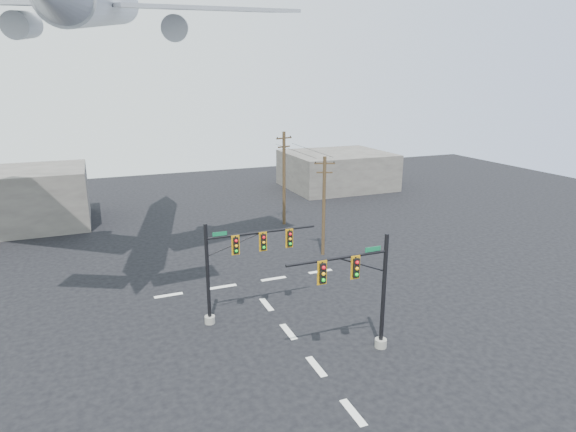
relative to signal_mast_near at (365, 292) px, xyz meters
name	(u,v)px	position (x,y,z in m)	size (l,w,h in m)	color
ground	(316,367)	(-3.02, -0.37, -3.65)	(120.00, 120.00, 0.00)	black
lane_markings	(280,322)	(-3.02, 4.96, -3.64)	(14.00, 21.20, 0.01)	white
signal_mast_near	(365,292)	(0.00, 0.00, 0.00)	(6.20, 0.75, 6.83)	gray
signal_mast_far	(237,264)	(-5.36, 6.46, 0.10)	(7.47, 0.72, 6.54)	gray
utility_pole_a	(324,205)	(4.89, 15.09, 0.90)	(1.65, 0.78, 8.68)	#47341E
utility_pole_b	(284,177)	(5.18, 25.14, 1.48)	(1.91, 0.79, 9.80)	#47341E
power_lines	(302,150)	(5.03, 20.12, 4.92)	(1.97, 10.05, 0.03)	black
airliner	(99,2)	(-11.54, 18.01, 16.41)	(28.10, 30.03, 7.87)	#A1A4AC
building_right	(337,170)	(18.98, 39.63, -1.15)	(14.00, 12.00, 5.00)	slate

